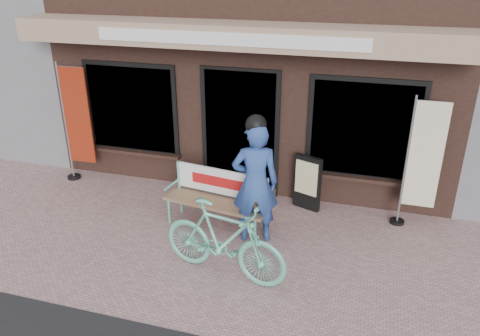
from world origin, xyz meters
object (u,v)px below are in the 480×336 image
(bench, at_px, (218,194))
(bicycle, at_px, (224,240))
(person, at_px, (255,181))
(nobori_red, at_px, (76,122))
(menu_stand, at_px, (307,182))
(nobori_cream, at_px, (421,162))

(bench, height_order, bicycle, bicycle)
(person, relative_size, nobori_red, 0.87)
(person, bearing_deg, menu_stand, 45.19)
(bicycle, relative_size, nobori_red, 0.79)
(bench, xyz_separation_m, nobori_cream, (2.88, 0.81, 0.54))
(bench, height_order, nobori_red, nobori_red)
(bench, xyz_separation_m, bicycle, (0.48, -1.19, 0.00))
(bench, distance_m, menu_stand, 1.51)
(bicycle, height_order, nobori_cream, nobori_cream)
(nobori_cream, bearing_deg, bench, -163.88)
(nobori_cream, xyz_separation_m, menu_stand, (-1.65, 0.08, -0.59))
(person, distance_m, bicycle, 1.05)
(menu_stand, bearing_deg, nobori_cream, 17.60)
(bicycle, bearing_deg, menu_stand, -8.87)
(person, height_order, bicycle, person)
(person, height_order, nobori_cream, nobori_cream)
(nobori_red, distance_m, nobori_cream, 5.81)
(bicycle, distance_m, menu_stand, 2.21)
(person, distance_m, nobori_red, 3.73)
(bicycle, relative_size, menu_stand, 1.88)
(nobori_cream, bearing_deg, bicycle, -139.84)
(person, bearing_deg, bench, 142.62)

